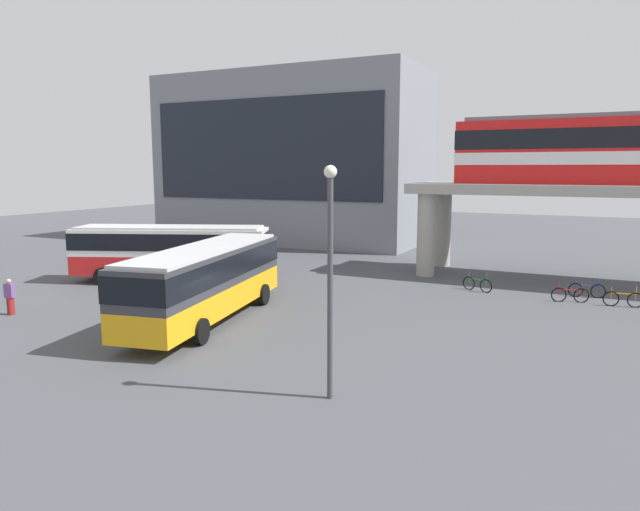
{
  "coord_description": "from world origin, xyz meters",
  "views": [
    {
      "loc": [
        13.9,
        -16.65,
        6.49
      ],
      "look_at": [
        1.54,
        8.92,
        2.2
      ],
      "focal_mm": 32.45,
      "sensor_mm": 36.0,
      "label": 1
    }
  ],
  "objects_px": {
    "bus_secondary": "(170,248)",
    "bicycle_blue": "(587,290)",
    "station_building": "(293,159)",
    "pedestrian_waiting_near_stop": "(10,298)",
    "bicycle_green": "(477,284)",
    "bicycle_red": "(570,295)",
    "bicycle_orange": "(623,299)",
    "bus_main": "(206,276)"
  },
  "relations": [
    {
      "from": "bus_secondary",
      "to": "bicycle_blue",
      "type": "relative_size",
      "value": 6.29
    },
    {
      "from": "station_building",
      "to": "pedestrian_waiting_near_stop",
      "type": "relative_size",
      "value": 14.22
    },
    {
      "from": "station_building",
      "to": "bicycle_green",
      "type": "xyz_separation_m",
      "value": [
        19.5,
        -15.39,
        -6.96
      ]
    },
    {
      "from": "bus_secondary",
      "to": "bicycle_red",
      "type": "bearing_deg",
      "value": 11.91
    },
    {
      "from": "station_building",
      "to": "pedestrian_waiting_near_stop",
      "type": "height_order",
      "value": "station_building"
    },
    {
      "from": "bus_secondary",
      "to": "pedestrian_waiting_near_stop",
      "type": "distance_m",
      "value": 9.34
    },
    {
      "from": "station_building",
      "to": "bicycle_orange",
      "type": "relative_size",
      "value": 13.05
    },
    {
      "from": "station_building",
      "to": "bicycle_green",
      "type": "height_order",
      "value": "station_building"
    },
    {
      "from": "bus_main",
      "to": "bicycle_orange",
      "type": "distance_m",
      "value": 19.46
    },
    {
      "from": "station_building",
      "to": "pedestrian_waiting_near_stop",
      "type": "xyz_separation_m",
      "value": [
        1.67,
        -29.64,
        -6.55
      ]
    },
    {
      "from": "bicycle_green",
      "to": "pedestrian_waiting_near_stop",
      "type": "height_order",
      "value": "pedestrian_waiting_near_stop"
    },
    {
      "from": "bicycle_green",
      "to": "bus_main",
      "type": "bearing_deg",
      "value": -129.12
    },
    {
      "from": "bus_secondary",
      "to": "bicycle_green",
      "type": "distance_m",
      "value": 17.26
    },
    {
      "from": "bus_main",
      "to": "pedestrian_waiting_near_stop",
      "type": "bearing_deg",
      "value": -161.31
    },
    {
      "from": "bus_main",
      "to": "bicycle_red",
      "type": "relative_size",
      "value": 6.54
    },
    {
      "from": "bus_main",
      "to": "bicycle_orange",
      "type": "bearing_deg",
      "value": 33.67
    },
    {
      "from": "bicycle_orange",
      "to": "pedestrian_waiting_near_stop",
      "type": "relative_size",
      "value": 1.09
    },
    {
      "from": "bicycle_red",
      "to": "pedestrian_waiting_near_stop",
      "type": "distance_m",
      "value": 26.22
    },
    {
      "from": "bicycle_green",
      "to": "bicycle_blue",
      "type": "xyz_separation_m",
      "value": [
        5.31,
        0.85,
        0.0
      ]
    },
    {
      "from": "bus_main",
      "to": "bicycle_blue",
      "type": "height_order",
      "value": "bus_main"
    },
    {
      "from": "pedestrian_waiting_near_stop",
      "to": "bus_main",
      "type": "bearing_deg",
      "value": 18.69
    },
    {
      "from": "bus_main",
      "to": "bicycle_red",
      "type": "distance_m",
      "value": 17.53
    },
    {
      "from": "bus_main",
      "to": "bicycle_blue",
      "type": "bearing_deg",
      "value": 40.0
    },
    {
      "from": "bicycle_red",
      "to": "bicycle_green",
      "type": "bearing_deg",
      "value": 171.56
    },
    {
      "from": "bus_secondary",
      "to": "bicycle_green",
      "type": "bearing_deg",
      "value": 17.3
    },
    {
      "from": "bicycle_blue",
      "to": "bicycle_orange",
      "type": "distance_m",
      "value": 2.16
    },
    {
      "from": "bus_main",
      "to": "pedestrian_waiting_near_stop",
      "type": "xyz_separation_m",
      "value": [
        -8.61,
        -2.91,
        -1.23
      ]
    },
    {
      "from": "bicycle_orange",
      "to": "bus_secondary",
      "type": "bearing_deg",
      "value": -169.04
    },
    {
      "from": "bus_secondary",
      "to": "bus_main",
      "type": "bearing_deg",
      "value": -40.95
    },
    {
      "from": "bicycle_orange",
      "to": "station_building",
      "type": "bearing_deg",
      "value": 148.82
    },
    {
      "from": "bicycle_red",
      "to": "pedestrian_waiting_near_stop",
      "type": "relative_size",
      "value": 1.06
    },
    {
      "from": "bicycle_red",
      "to": "pedestrian_waiting_near_stop",
      "type": "xyz_separation_m",
      "value": [
        -22.43,
        -13.58,
        0.4
      ]
    },
    {
      "from": "bus_secondary",
      "to": "bicycle_green",
      "type": "height_order",
      "value": "bus_secondary"
    },
    {
      "from": "bicycle_blue",
      "to": "bus_main",
      "type": "bearing_deg",
      "value": -140.0
    },
    {
      "from": "bicycle_red",
      "to": "pedestrian_waiting_near_stop",
      "type": "bearing_deg",
      "value": -148.82
    },
    {
      "from": "bus_secondary",
      "to": "pedestrian_waiting_near_stop",
      "type": "xyz_separation_m",
      "value": [
        -1.42,
        -9.15,
        -1.23
      ]
    },
    {
      "from": "bicycle_red",
      "to": "bicycle_blue",
      "type": "xyz_separation_m",
      "value": [
        0.71,
        1.53,
        0.0
      ]
    },
    {
      "from": "station_building",
      "to": "bus_main",
      "type": "height_order",
      "value": "station_building"
    },
    {
      "from": "bicycle_green",
      "to": "bicycle_red",
      "type": "relative_size",
      "value": 0.97
    },
    {
      "from": "bus_secondary",
      "to": "bicycle_blue",
      "type": "xyz_separation_m",
      "value": [
        21.72,
        5.96,
        -1.63
      ]
    },
    {
      "from": "pedestrian_waiting_near_stop",
      "to": "bicycle_orange",
      "type": "bearing_deg",
      "value": 28.9
    },
    {
      "from": "bicycle_blue",
      "to": "bicycle_orange",
      "type": "relative_size",
      "value": 1.0
    }
  ]
}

